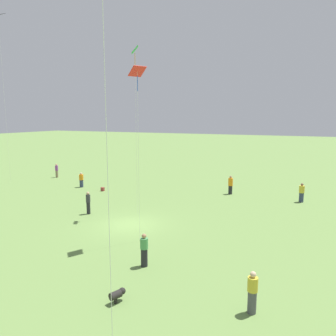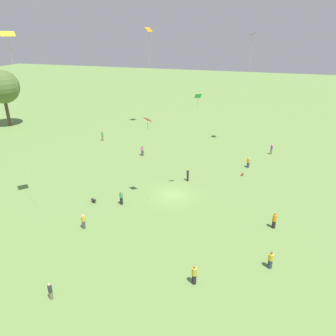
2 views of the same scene
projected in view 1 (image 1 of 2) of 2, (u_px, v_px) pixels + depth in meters
ground_plane at (130, 225)px, 23.33m from camera, size 240.00×240.00×0.00m
person_2 at (57, 171)px, 41.33m from camera, size 0.49×0.49×1.74m
person_3 at (81, 180)px, 35.60m from camera, size 0.62×0.62×1.63m
person_4 at (230, 185)px, 32.40m from camera, size 0.63×0.63×1.84m
person_5 at (88, 203)px, 25.76m from camera, size 0.49×0.49×1.79m
person_7 at (144, 250)px, 16.73m from camera, size 0.48×0.48×1.74m
person_10 at (252, 293)px, 12.72m from camera, size 0.42×0.42×1.72m
person_11 at (302, 193)px, 29.37m from camera, size 0.66×0.66×1.73m
kite_5 at (137, 78)px, 18.74m from camera, size 1.04×1.10×10.44m
kite_6 at (135, 61)px, 24.17m from camera, size 0.79×0.87×12.76m
dog_0 at (118, 294)px, 13.53m from camera, size 0.51×0.75×0.55m
picnic_bag_0 at (103, 189)px, 33.85m from camera, size 0.34×0.25×0.38m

